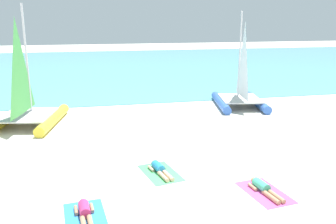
# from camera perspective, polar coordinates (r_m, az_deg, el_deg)

# --- Properties ---
(ground_plane) EXTENTS (120.00, 120.00, 0.00)m
(ground_plane) POSITION_cam_1_polar(r_m,az_deg,el_deg) (20.99, -2.66, -0.28)
(ground_plane) COLOR silver
(ocean_water) EXTENTS (120.00, 40.00, 0.05)m
(ocean_water) POSITION_cam_1_polar(r_m,az_deg,el_deg) (42.97, -8.06, 7.19)
(ocean_water) COLOR #5BB2C1
(ocean_water) RESTS_ON ground
(sailboat_blue) EXTENTS (3.62, 4.88, 5.77)m
(sailboat_blue) POSITION_cam_1_polar(r_m,az_deg,el_deg) (22.93, 11.21, 2.92)
(sailboat_blue) COLOR blue
(sailboat_blue) RESTS_ON ground
(sailboat_yellow) EXTENTS (3.82, 5.14, 6.06)m
(sailboat_yellow) POSITION_cam_1_polar(r_m,az_deg,el_deg) (19.85, -21.17, 0.57)
(sailboat_yellow) COLOR yellow
(sailboat_yellow) RESTS_ON ground
(towel_left) EXTENTS (1.27, 1.99, 0.01)m
(towel_left) POSITION_cam_1_polar(r_m,az_deg,el_deg) (10.68, -12.80, -15.79)
(towel_left) COLOR #338CD8
(towel_left) RESTS_ON ground
(sunbather_left) EXTENTS (0.58, 1.57, 0.30)m
(sunbather_left) POSITION_cam_1_polar(r_m,az_deg,el_deg) (10.68, -12.88, -15.03)
(sunbather_left) COLOR #D83372
(sunbather_left) RESTS_ON towel_left
(towel_middle) EXTENTS (1.44, 2.08, 0.01)m
(towel_middle) POSITION_cam_1_polar(r_m,az_deg,el_deg) (13.10, -1.20, -9.50)
(towel_middle) COLOR #4CB266
(towel_middle) RESTS_ON ground
(sunbather_middle) EXTENTS (0.69, 1.56, 0.30)m
(sunbather_middle) POSITION_cam_1_polar(r_m,az_deg,el_deg) (13.11, -1.31, -8.89)
(sunbather_middle) COLOR #268CCC
(sunbather_middle) RESTS_ON towel_middle
(towel_right) EXTENTS (1.33, 2.03, 0.01)m
(towel_right) POSITION_cam_1_polar(r_m,az_deg,el_deg) (12.13, 14.88, -12.07)
(towel_right) COLOR #D84C99
(towel_right) RESTS_ON ground
(sunbather_right) EXTENTS (0.61, 1.57, 0.30)m
(sunbather_right) POSITION_cam_1_polar(r_m,az_deg,el_deg) (12.13, 14.74, -11.41)
(sunbather_right) COLOR #3FB28C
(sunbather_right) RESTS_ON towel_right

